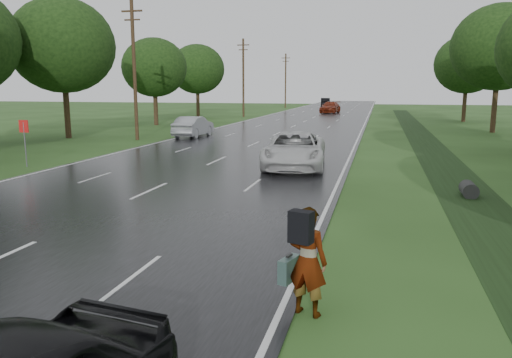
{
  "coord_description": "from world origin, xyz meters",
  "views": [
    {
      "loc": [
        8.28,
        -8.84,
        3.87
      ],
      "look_at": [
        4.94,
        4.69,
        1.3
      ],
      "focal_mm": 35.0,
      "sensor_mm": 36.0,
      "label": 1
    }
  ],
  "objects_px": {
    "road_sign": "(24,134)",
    "pedestrian": "(306,260)",
    "white_pickup": "(295,150)",
    "silver_sedan": "(193,127)"
  },
  "relations": [
    {
      "from": "pedestrian",
      "to": "white_pickup",
      "type": "bearing_deg",
      "value": -62.24
    },
    {
      "from": "pedestrian",
      "to": "white_pickup",
      "type": "xyz_separation_m",
      "value": [
        -2.8,
        15.56,
        -0.1
      ]
    },
    {
      "from": "white_pickup",
      "to": "silver_sedan",
      "type": "bearing_deg",
      "value": 122.76
    },
    {
      "from": "road_sign",
      "to": "white_pickup",
      "type": "xyz_separation_m",
      "value": [
        12.87,
        2.77,
        -0.75
      ]
    },
    {
      "from": "white_pickup",
      "to": "pedestrian",
      "type": "bearing_deg",
      "value": -85.0
    },
    {
      "from": "pedestrian",
      "to": "white_pickup",
      "type": "height_order",
      "value": "pedestrian"
    },
    {
      "from": "pedestrian",
      "to": "road_sign",
      "type": "bearing_deg",
      "value": -21.67
    },
    {
      "from": "pedestrian",
      "to": "silver_sedan",
      "type": "distance_m",
      "value": 31.39
    },
    {
      "from": "road_sign",
      "to": "pedestrian",
      "type": "xyz_separation_m",
      "value": [
        15.67,
        -12.79,
        -0.65
      ]
    },
    {
      "from": "silver_sedan",
      "to": "pedestrian",
      "type": "bearing_deg",
      "value": 115.34
    }
  ]
}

